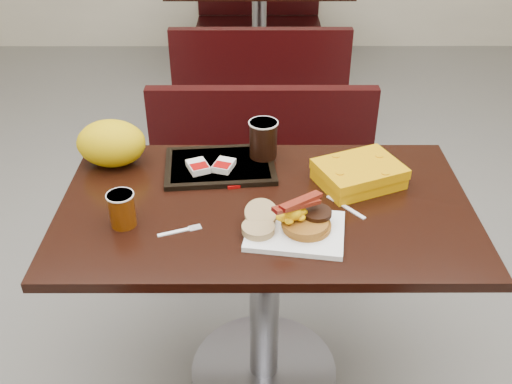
{
  "coord_description": "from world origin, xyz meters",
  "views": [
    {
      "loc": [
        -0.03,
        -1.41,
        1.71
      ],
      "look_at": [
        -0.03,
        -0.05,
        0.82
      ],
      "focal_mm": 40.91,
      "sensor_mm": 36.0,
      "label": 1
    }
  ],
  "objects_px": {
    "hashbrown_sleeve_right": "(224,165)",
    "bench_near_n": "(262,186)",
    "table_far": "(259,38)",
    "pancake_stack": "(307,224)",
    "bench_far_s": "(260,78)",
    "hashbrown_sleeve_left": "(198,167)",
    "bench_far_n": "(259,11)",
    "knife": "(346,207)",
    "table_near": "(264,297)",
    "clamshell": "(359,174)",
    "fork": "(173,232)",
    "tray": "(220,166)",
    "coffee_cup_near": "(122,210)",
    "platter": "(295,231)",
    "paper_bag": "(111,143)",
    "coffee_cup_far": "(263,139)"
  },
  "relations": [
    {
      "from": "bench_far_s",
      "to": "coffee_cup_near",
      "type": "xyz_separation_m",
      "value": [
        -0.39,
        -2.01,
        0.44
      ]
    },
    {
      "from": "bench_far_n",
      "to": "hashbrown_sleeve_right",
      "type": "relative_size",
      "value": 13.24
    },
    {
      "from": "table_far",
      "to": "bench_far_s",
      "type": "height_order",
      "value": "table_far"
    },
    {
      "from": "platter",
      "to": "tray",
      "type": "distance_m",
      "value": 0.41
    },
    {
      "from": "bench_near_n",
      "to": "fork",
      "type": "xyz_separation_m",
      "value": [
        -0.25,
        -0.85,
        0.39
      ]
    },
    {
      "from": "hashbrown_sleeve_right",
      "to": "clamshell",
      "type": "bearing_deg",
      "value": 9.83
    },
    {
      "from": "coffee_cup_near",
      "to": "fork",
      "type": "distance_m",
      "value": 0.15
    },
    {
      "from": "table_far",
      "to": "tray",
      "type": "relative_size",
      "value": 3.46
    },
    {
      "from": "table_near",
      "to": "paper_bag",
      "type": "xyz_separation_m",
      "value": [
        -0.49,
        0.22,
        0.45
      ]
    },
    {
      "from": "knife",
      "to": "table_far",
      "type": "bearing_deg",
      "value": 146.42
    },
    {
      "from": "bench_near_n",
      "to": "bench_far_n",
      "type": "height_order",
      "value": "same"
    },
    {
      "from": "fork",
      "to": "tray",
      "type": "xyz_separation_m",
      "value": [
        0.11,
        0.34,
        0.01
      ]
    },
    {
      "from": "fork",
      "to": "coffee_cup_far",
      "type": "xyz_separation_m",
      "value": [
        0.25,
        0.39,
        0.08
      ]
    },
    {
      "from": "knife",
      "to": "pancake_stack",
      "type": "bearing_deg",
      "value": -84.88
    },
    {
      "from": "hashbrown_sleeve_left",
      "to": "hashbrown_sleeve_right",
      "type": "bearing_deg",
      "value": -17.77
    },
    {
      "from": "table_far",
      "to": "hashbrown_sleeve_left",
      "type": "relative_size",
      "value": 15.3
    },
    {
      "from": "table_far",
      "to": "hashbrown_sleeve_left",
      "type": "height_order",
      "value": "hashbrown_sleeve_left"
    },
    {
      "from": "bench_far_n",
      "to": "knife",
      "type": "relative_size",
      "value": 6.83
    },
    {
      "from": "clamshell",
      "to": "hashbrown_sleeve_left",
      "type": "bearing_deg",
      "value": 150.01
    },
    {
      "from": "hashbrown_sleeve_right",
      "to": "bench_near_n",
      "type": "bearing_deg",
      "value": 94.83
    },
    {
      "from": "fork",
      "to": "knife",
      "type": "bearing_deg",
      "value": -6.65
    },
    {
      "from": "tray",
      "to": "paper_bag",
      "type": "xyz_separation_m",
      "value": [
        -0.34,
        0.03,
        0.07
      ]
    },
    {
      "from": "clamshell",
      "to": "bench_far_s",
      "type": "bearing_deg",
      "value": 75.47
    },
    {
      "from": "hashbrown_sleeve_left",
      "to": "pancake_stack",
      "type": "bearing_deg",
      "value": -66.82
    },
    {
      "from": "pancake_stack",
      "to": "hashbrown_sleeve_left",
      "type": "distance_m",
      "value": 0.44
    },
    {
      "from": "coffee_cup_near",
      "to": "hashbrown_sleeve_left",
      "type": "distance_m",
      "value": 0.33
    },
    {
      "from": "bench_far_s",
      "to": "bench_far_n",
      "type": "relative_size",
      "value": 1.0
    },
    {
      "from": "table_near",
      "to": "hashbrown_sleeve_left",
      "type": "xyz_separation_m",
      "value": [
        -0.21,
        0.16,
        0.4
      ]
    },
    {
      "from": "hashbrown_sleeve_left",
      "to": "paper_bag",
      "type": "xyz_separation_m",
      "value": [
        -0.28,
        0.06,
        0.05
      ]
    },
    {
      "from": "pancake_stack",
      "to": "fork",
      "type": "bearing_deg",
      "value": -179.74
    },
    {
      "from": "table_far",
      "to": "pancake_stack",
      "type": "height_order",
      "value": "pancake_stack"
    },
    {
      "from": "bench_near_n",
      "to": "pancake_stack",
      "type": "xyz_separation_m",
      "value": [
        0.11,
        -0.84,
        0.42
      ]
    },
    {
      "from": "fork",
      "to": "hashbrown_sleeve_right",
      "type": "xyz_separation_m",
      "value": [
        0.12,
        0.31,
        0.02
      ]
    },
    {
      "from": "coffee_cup_near",
      "to": "clamshell",
      "type": "relative_size",
      "value": 0.41
    },
    {
      "from": "hashbrown_sleeve_right",
      "to": "coffee_cup_far",
      "type": "bearing_deg",
      "value": 50.46
    },
    {
      "from": "fork",
      "to": "table_near",
      "type": "bearing_deg",
      "value": 9.4
    },
    {
      "from": "bench_near_n",
      "to": "hashbrown_sleeve_right",
      "type": "bearing_deg",
      "value": -103.62
    },
    {
      "from": "platter",
      "to": "pancake_stack",
      "type": "xyz_separation_m",
      "value": [
        0.03,
        0.0,
        0.02
      ]
    },
    {
      "from": "bench_far_s",
      "to": "hashbrown_sleeve_right",
      "type": "relative_size",
      "value": 13.24
    },
    {
      "from": "table_near",
      "to": "pancake_stack",
      "type": "distance_m",
      "value": 0.44
    },
    {
      "from": "bench_far_n",
      "to": "paper_bag",
      "type": "distance_m",
      "value": 3.15
    },
    {
      "from": "tray",
      "to": "fork",
      "type": "bearing_deg",
      "value": -113.04
    },
    {
      "from": "coffee_cup_far",
      "to": "paper_bag",
      "type": "distance_m",
      "value": 0.48
    },
    {
      "from": "bench_near_n",
      "to": "bench_far_s",
      "type": "distance_m",
      "value": 1.2
    },
    {
      "from": "bench_far_s",
      "to": "hashbrown_sleeve_left",
      "type": "bearing_deg",
      "value": -96.87
    },
    {
      "from": "pancake_stack",
      "to": "hashbrown_sleeve_right",
      "type": "xyz_separation_m",
      "value": [
        -0.24,
        0.31,
        -0.0
      ]
    },
    {
      "from": "bench_far_n",
      "to": "platter",
      "type": "relative_size",
      "value": 3.84
    },
    {
      "from": "bench_far_s",
      "to": "tray",
      "type": "distance_m",
      "value": 1.76
    },
    {
      "from": "platter",
      "to": "coffee_cup_far",
      "type": "height_order",
      "value": "coffee_cup_far"
    },
    {
      "from": "bench_far_n",
      "to": "coffee_cup_near",
      "type": "bearing_deg",
      "value": -96.59
    }
  ]
}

